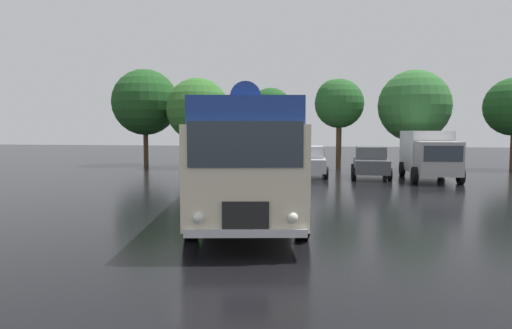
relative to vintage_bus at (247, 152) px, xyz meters
name	(u,v)px	position (x,y,z in m)	size (l,w,h in m)	color
ground_plane	(226,220)	(-0.44, -0.89, -1.89)	(120.00, 120.00, 0.00)	black
vintage_bus	(247,152)	(0.00, 0.00, 0.00)	(4.30, 10.37, 3.49)	beige
car_near_left	(213,160)	(-4.24, 11.47, -1.05)	(1.98, 4.21, 1.66)	navy
car_mid_left	(261,160)	(-1.56, 12.00, -1.05)	(2.31, 4.36, 1.66)	silver
car_mid_right	(309,161)	(1.17, 11.92, -1.05)	(2.18, 4.31, 1.66)	#B7BABF
car_far_right	(370,162)	(4.45, 11.65, -1.05)	(2.00, 4.22, 1.66)	#4C5156
box_van	(428,153)	(7.33, 11.45, -0.53)	(2.43, 5.81, 2.50)	silver
tree_far_left	(145,101)	(-10.97, 17.87, 2.74)	(4.74, 4.74, 6.93)	#4C3823
tree_left_of_centre	(197,109)	(-6.73, 16.61, 2.10)	(4.26, 4.26, 6.08)	#4C3823
tree_centre	(271,110)	(-1.75, 17.52, 2.03)	(2.92, 2.92, 5.42)	#4C3823
tree_right_of_centre	(338,102)	(2.71, 16.80, 2.45)	(3.17, 3.17, 5.85)	#4C3823
tree_far_right	(416,106)	(7.51, 16.68, 2.16)	(4.49, 4.49, 6.31)	#4C3823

